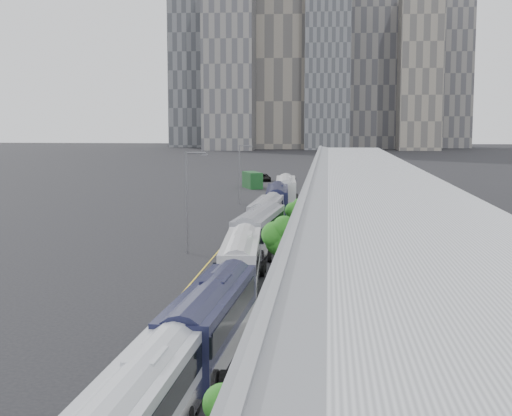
# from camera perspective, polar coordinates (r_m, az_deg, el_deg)

# --- Properties ---
(sidewalk) EXTENTS (10.00, 170.00, 0.12)m
(sidewalk) POSITION_cam_1_polar(r_m,az_deg,el_deg) (71.58, 6.00, -2.77)
(sidewalk) COLOR gray
(sidewalk) RESTS_ON ground
(lane_line) EXTENTS (0.12, 160.00, 0.02)m
(lane_line) POSITION_cam_1_polar(r_m,az_deg,el_deg) (72.30, -2.36, -2.69)
(lane_line) COLOR gold
(lane_line) RESTS_ON ground
(depot) EXTENTS (12.45, 160.40, 7.20)m
(depot) POSITION_cam_1_polar(r_m,az_deg,el_deg) (71.22, 9.25, -0.07)
(depot) COLOR gray
(depot) RESTS_ON ground
(skyline) EXTENTS (145.00, 64.00, 120.00)m
(skyline) POSITION_cam_1_polar(r_m,az_deg,el_deg) (342.16, 3.92, 13.34)
(skyline) COLOR slate
(skyline) RESTS_ON ground
(bus_1) EXTENTS (3.29, 13.20, 3.82)m
(bus_1) POSITION_cam_1_polar(r_m,az_deg,el_deg) (37.02, -3.58, -9.41)
(bus_1) COLOR black
(bus_1) RESTS_ON ground
(bus_2) EXTENTS (3.46, 12.89, 3.73)m
(bus_2) POSITION_cam_1_polar(r_m,az_deg,el_deg) (52.61, -1.19, -4.56)
(bus_2) COLOR silver
(bus_2) RESTS_ON ground
(bus_3) EXTENTS (3.88, 13.84, 3.99)m
(bus_3) POSITION_cam_1_polar(r_m,az_deg,el_deg) (66.33, 0.28, -2.08)
(bus_3) COLOR gray
(bus_3) RESTS_ON ground
(bus_4) EXTENTS (3.06, 12.94, 3.76)m
(bus_4) POSITION_cam_1_polar(r_m,az_deg,el_deg) (78.61, 0.84, -0.75)
(bus_4) COLOR #9899A1
(bus_4) RESTS_ON ground
(bus_5) EXTENTS (3.51, 13.57, 3.93)m
(bus_5) POSITION_cam_1_polar(r_m,az_deg,el_deg) (92.44, 1.72, 0.43)
(bus_5) COLOR #161833
(bus_5) RESTS_ON ground
(bus_6) EXTENTS (3.67, 14.09, 4.08)m
(bus_6) POSITION_cam_1_polar(r_m,az_deg,el_deg) (105.02, 2.40, 1.23)
(bus_6) COLOR silver
(bus_6) RESTS_ON ground
(tree_0) EXTENTS (1.70, 1.70, 3.98)m
(tree_0) POSITION_cam_1_polar(r_m,az_deg,el_deg) (23.38, -1.28, -15.45)
(tree_0) COLOR black
(tree_0) RESTS_ON ground
(tree_1) EXTENTS (2.55, 2.55, 5.28)m
(tree_1) POSITION_cam_1_polar(r_m,az_deg,el_deg) (51.26, 2.09, -2.12)
(tree_1) COLOR black
(tree_1) RESTS_ON ground
(tree_2) EXTENTS (2.33, 2.33, 4.11)m
(tree_2) POSITION_cam_1_polar(r_m,az_deg,el_deg) (73.67, 3.41, -0.22)
(tree_2) COLOR black
(tree_2) RESTS_ON ground
(tree_3) EXTENTS (1.22, 1.22, 3.56)m
(tree_3) POSITION_cam_1_polar(r_m,az_deg,el_deg) (93.51, 4.26, 1.24)
(tree_3) COLOR black
(tree_3) RESTS_ON ground
(street_lamp_near) EXTENTS (2.04, 0.22, 9.36)m
(street_lamp_near) POSITION_cam_1_polar(r_m,az_deg,el_deg) (65.42, -5.41, 1.02)
(street_lamp_near) COLOR #59595E
(street_lamp_near) RESTS_ON ground
(street_lamp_far) EXTENTS (2.04, 0.22, 8.74)m
(street_lamp_far) POSITION_cam_1_polar(r_m,az_deg,el_deg) (104.67, -1.23, 3.05)
(street_lamp_far) COLOR #59595E
(street_lamp_far) RESTS_ON ground
(shipping_container) EXTENTS (4.42, 6.52, 2.96)m
(shipping_container) POSITION_cam_1_polar(r_m,az_deg,el_deg) (131.11, -0.30, 2.25)
(shipping_container) COLOR #123C19
(shipping_container) RESTS_ON ground
(suv) EXTENTS (3.49, 5.71, 1.48)m
(suv) POSITION_cam_1_polar(r_m,az_deg,el_deg) (147.10, 0.64, 2.46)
(suv) COLOR black
(suv) RESTS_ON ground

